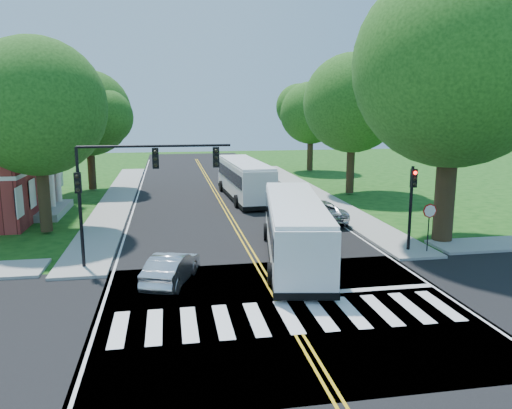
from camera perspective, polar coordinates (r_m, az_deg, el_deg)
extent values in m
plane|color=#114010|center=(19.11, 3.37, -12.10)|extent=(140.00, 140.00, 0.00)
cube|color=black|center=(36.11, -3.26, -0.97)|extent=(14.00, 96.00, 0.01)
cube|color=black|center=(19.11, 3.37, -12.09)|extent=(60.00, 12.00, 0.01)
cube|color=gold|center=(40.01, -3.94, 0.21)|extent=(0.36, 70.00, 0.01)
cube|color=silver|center=(39.88, -13.70, -0.11)|extent=(0.12, 70.00, 0.01)
cube|color=silver|center=(41.27, 5.48, 0.52)|extent=(0.12, 70.00, 0.01)
cube|color=silver|center=(18.66, 3.73, -12.65)|extent=(12.60, 3.00, 0.01)
cube|color=silver|center=(21.53, 11.58, -9.55)|extent=(6.60, 0.40, 0.01)
cube|color=gray|center=(42.93, -15.47, 0.66)|extent=(2.60, 40.00, 0.15)
cube|color=gray|center=(44.51, 6.32, 1.35)|extent=(2.60, 40.00, 0.15)
cylinder|color=black|center=(29.62, 20.83, 1.86)|extent=(1.10, 1.10, 6.00)
sphere|color=#367A24|center=(29.38, 21.72, 14.49)|extent=(10.80, 10.80, 10.80)
cylinder|color=black|center=(32.32, -23.10, 1.32)|extent=(0.70, 0.70, 4.80)
sphere|color=#367A24|center=(31.94, -23.78, 10.20)|extent=(8.00, 8.00, 8.00)
cylinder|color=black|center=(47.85, -18.30, 4.29)|extent=(0.70, 0.70, 4.40)
sphere|color=#367A24|center=(47.58, -18.64, 9.88)|extent=(7.60, 7.60, 7.60)
cylinder|color=black|center=(44.23, 10.75, 4.53)|extent=(0.70, 0.70, 5.00)
sphere|color=#367A24|center=(43.96, 11.00, 11.32)|extent=(8.40, 8.40, 8.40)
cylinder|color=black|center=(59.68, 6.20, 6.01)|extent=(0.70, 0.70, 4.40)
sphere|color=#367A24|center=(59.46, 6.29, 10.37)|extent=(7.20, 7.20, 7.20)
cube|color=silver|center=(38.11, -22.65, 5.51)|extent=(1.40, 6.00, 0.45)
cube|color=gray|center=(38.67, -22.20, -0.61)|extent=(1.80, 6.00, 0.50)
cylinder|color=silver|center=(36.25, -23.12, 1.57)|extent=(0.50, 0.50, 4.20)
cylinder|color=silver|center=(38.37, -22.40, 2.10)|extent=(0.50, 0.50, 4.20)
cylinder|color=silver|center=(40.50, -21.75, 2.57)|extent=(0.50, 0.50, 4.20)
cylinder|color=black|center=(24.45, -19.39, -1.53)|extent=(0.16, 0.16, 4.60)
cube|color=black|center=(24.01, -19.70, 2.36)|extent=(0.30, 0.22, 0.95)
sphere|color=black|center=(23.84, -19.80, 3.02)|extent=(0.18, 0.18, 0.18)
cylinder|color=black|center=(23.65, -11.46, 6.56)|extent=(7.00, 0.12, 0.12)
cube|color=black|center=(23.55, -11.41, 5.20)|extent=(0.30, 0.22, 0.95)
cube|color=black|center=(23.65, -4.59, 5.41)|extent=(0.30, 0.22, 0.95)
cylinder|color=black|center=(27.11, 17.24, -0.43)|extent=(0.16, 0.16, 4.40)
cube|color=black|center=(26.72, 17.58, 2.87)|extent=(0.30, 0.22, 0.95)
sphere|color=#FF0A05|center=(26.56, 17.75, 3.47)|extent=(0.18, 0.18, 0.18)
cylinder|color=black|center=(27.29, 19.08, -2.83)|extent=(0.06, 0.06, 2.20)
cylinder|color=#A50A07|center=(27.04, 19.25, -0.69)|extent=(0.76, 0.04, 0.76)
cube|color=white|center=(24.82, 4.44, -2.89)|extent=(4.45, 11.93, 2.72)
cube|color=black|center=(24.70, 4.45, -1.78)|extent=(4.38, 11.14, 0.94)
cube|color=black|center=(30.48, 3.53, 0.40)|extent=(2.40, 0.51, 1.58)
cube|color=orange|center=(30.33, 3.55, 2.05)|extent=(1.67, 0.38, 0.32)
cube|color=black|center=(25.13, 4.40, -5.56)|extent=(4.52, 12.04, 0.30)
cube|color=white|center=(24.52, 4.48, 0.32)|extent=(4.34, 11.58, 0.22)
cylinder|color=black|center=(28.93, 6.32, -3.08)|extent=(0.47, 0.99, 0.95)
cylinder|color=black|center=(28.74, 1.21, -3.10)|extent=(0.47, 0.99, 0.95)
cylinder|color=black|center=(21.87, 8.56, -7.81)|extent=(0.47, 0.99, 0.95)
cylinder|color=black|center=(21.63, 1.75, -7.90)|extent=(0.47, 0.99, 0.95)
cube|color=white|center=(41.58, -1.35, 2.85)|extent=(3.13, 12.11, 2.80)
cube|color=black|center=(41.51, -1.35, 3.54)|extent=(3.16, 11.27, 0.97)
cube|color=black|center=(47.43, -2.79, 4.28)|extent=(2.49, 0.21, 1.63)
cube|color=orange|center=(47.33, -2.80, 5.38)|extent=(1.73, 0.18, 0.33)
cube|color=black|center=(41.77, -1.34, 1.16)|extent=(3.19, 12.21, 0.31)
cube|color=white|center=(41.39, -1.36, 4.84)|extent=(3.06, 11.75, 0.22)
cylinder|color=black|center=(45.84, -0.69, 2.24)|extent=(0.37, 0.99, 0.98)
cylinder|color=black|center=(45.38, -3.97, 2.12)|extent=(0.37, 0.99, 0.98)
cylinder|color=black|center=(38.52, 1.66, 0.55)|extent=(0.37, 0.99, 0.98)
cylinder|color=black|center=(37.96, -2.21, 0.39)|extent=(0.37, 0.99, 0.98)
imported|color=#B9BBC0|center=(22.03, -9.64, -7.16)|extent=(2.69, 4.32, 1.34)
imported|color=silver|center=(33.34, 6.91, -0.74)|extent=(3.23, 5.61, 1.47)
imported|color=black|center=(33.36, 5.89, -0.90)|extent=(2.19, 4.49, 1.26)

